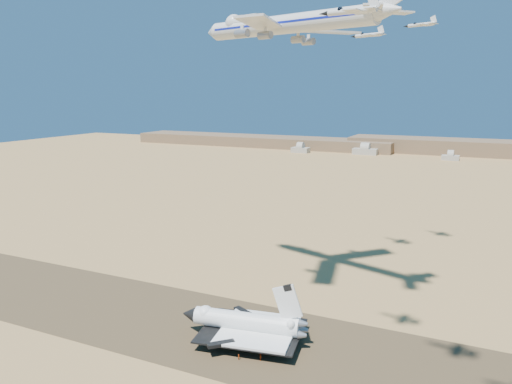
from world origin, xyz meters
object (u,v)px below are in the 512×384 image
at_px(crew_b, 261,357).
at_px(crew_c, 260,353).
at_px(chase_jet_a, 351,11).
at_px(chase_jet_f, 421,25).
at_px(shuttle, 245,324).
at_px(crew_a, 239,357).
at_px(chase_jet_e, 368,35).
at_px(carrier_747, 281,25).

relative_size(crew_b, crew_c, 1.02).
height_order(chase_jet_a, chase_jet_f, chase_jet_f).
height_order(crew_b, chase_jet_a, chase_jet_a).
xyz_separation_m(crew_c, chase_jet_f, (25.64, 107.23, 103.98)).
bearing_deg(shuttle, crew_b, -53.23).
distance_m(crew_a, chase_jet_e, 134.55).
relative_size(crew_a, crew_c, 0.90).
bearing_deg(chase_jet_f, crew_a, -80.80).
bearing_deg(carrier_747, shuttle, -68.23).
relative_size(crew_b, chase_jet_f, 0.13).
height_order(carrier_747, chase_jet_e, carrier_747).
bearing_deg(chase_jet_f, chase_jet_e, -105.18).
xyz_separation_m(crew_a, chase_jet_a, (29.87, -0.67, 94.35)).
relative_size(shuttle, crew_a, 24.23).
bearing_deg(shuttle, crew_c, -50.05).
relative_size(carrier_747, crew_b, 41.70).
relative_size(carrier_747, chase_jet_e, 5.13).
bearing_deg(crew_a, crew_c, -63.37).
height_order(crew_c, chase_jet_f, chase_jet_f).
relative_size(crew_c, chase_jet_e, 0.12).
distance_m(crew_a, crew_b, 6.44).
xyz_separation_m(shuttle, crew_a, (3.71, -11.74, -4.53)).
relative_size(crew_b, chase_jet_e, 0.12).
distance_m(carrier_747, chase_jet_f, 74.81).
xyz_separation_m(crew_b, crew_c, (-1.09, 1.92, -0.02)).
xyz_separation_m(carrier_747, chase_jet_f, (37.35, 64.59, 5.37)).
xyz_separation_m(shuttle, chase_jet_e, (16.81, 78.88, 94.07)).
bearing_deg(chase_jet_f, crew_c, -78.96).
xyz_separation_m(crew_a, crew_b, (5.96, 2.46, 0.12)).
xyz_separation_m(carrier_747, crew_a, (6.85, -47.01, -98.71)).
xyz_separation_m(shuttle, chase_jet_a, (33.58, -12.41, 89.82)).
relative_size(chase_jet_a, chase_jet_f, 0.98).
relative_size(crew_c, chase_jet_a, 0.13).
xyz_separation_m(chase_jet_a, chase_jet_f, (0.63, 112.27, 9.73)).
distance_m(shuttle, chase_jet_e, 123.91).
relative_size(shuttle, chase_jet_f, 2.69).
xyz_separation_m(chase_jet_e, chase_jet_f, (17.40, 20.99, 5.48)).
xyz_separation_m(crew_a, chase_jet_f, (30.50, 111.61, 104.08)).
bearing_deg(crew_a, chase_jet_a, -106.64).
bearing_deg(carrier_747, chase_jet_f, 76.64).
bearing_deg(chase_jet_f, chase_jet_a, -65.84).
xyz_separation_m(crew_a, crew_c, (4.86, 4.38, 0.10)).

